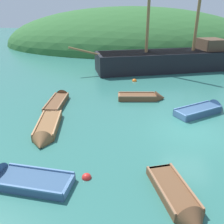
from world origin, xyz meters
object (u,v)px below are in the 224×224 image
Objects in this scene: rowboat_outer_left at (59,101)px; rowboat_far at (204,110)px; buoy_orange at (134,81)px; buoy_red at (87,178)px; rowboat_portside at (144,98)px; rowboat_near_dock at (46,131)px; rowboat_outer_right at (19,180)px; sailing_ship at (172,63)px; rowboat_center at (179,202)px.

rowboat_far is at bearing -97.48° from rowboat_outer_left.
rowboat_outer_left reaches higher than buoy_orange.
rowboat_far is 9.18m from buoy_red.
rowboat_far is (3.66, -1.97, 0.03)m from rowboat_portside.
buoy_red is (2.77, -3.36, -0.11)m from rowboat_near_dock.
rowboat_outer_left is 8.42m from buoy_red.
rowboat_outer_right is 8.25m from rowboat_outer_left.
sailing_ship reaches higher than buoy_red.
buoy_orange is (-3.85, -4.57, -0.72)m from sailing_ship.
rowboat_portside is (4.95, 9.31, 0.02)m from rowboat_outer_right.
sailing_ship is at bearing 58.72° from rowboat_far.
buoy_red is (-3.35, 1.03, -0.09)m from rowboat_center.
rowboat_outer_left is 7.55m from buoy_orange.
rowboat_outer_right is (0.28, -3.86, -0.02)m from rowboat_near_dock.
rowboat_near_dock reaches higher than rowboat_outer_left.
rowboat_near_dock is at bearing 43.05° from sailing_ship.
rowboat_outer_right is at bearing -113.16° from rowboat_center.
sailing_ship is 13.53m from rowboat_outer_left.
rowboat_outer_right reaches higher than rowboat_center.
rowboat_portside is 5.96m from rowboat_outer_left.
buoy_red is (-6.12, -6.84, -0.14)m from rowboat_far.
rowboat_center is at bearing 45.77° from rowboat_near_dock.
rowboat_outer_left is (-0.63, 4.34, -0.00)m from rowboat_near_dock.
rowboat_near_dock is 1.09× the size of rowboat_outer_right.
buoy_red is 0.90× the size of buoy_orange.
rowboat_near_dock reaches higher than buoy_orange.
rowboat_far is 9.73× the size of buoy_red.
rowboat_outer_left reaches higher than buoy_red.
buoy_orange is (5.15, 5.52, -0.11)m from rowboat_outer_left.
sailing_ship is 16.70m from rowboat_near_dock.
sailing_ship reaches higher than rowboat_outer_right.
rowboat_center is 8.34m from rowboat_far.
buoy_orange reaches higher than buoy_red.
rowboat_far is at bearing -132.96° from rowboat_outer_right.
rowboat_portside reaches higher than rowboat_center.
buoy_orange is (-0.70, 4.42, -0.12)m from rowboat_portside.
rowboat_far is at bearing 75.88° from sailing_ship.
rowboat_portside is 8.91× the size of buoy_red.
rowboat_near_dock is 7.53m from rowboat_center.
rowboat_near_dock is 4.39m from rowboat_outer_left.
rowboat_outer_left is at bearing 113.81° from buoy_red.
sailing_ship reaches higher than rowboat_near_dock.
rowboat_portside is at bearing 53.89° from sailing_ship.
rowboat_outer_left is 9.39× the size of buoy_orange.
sailing_ship is at bearing 49.88° from buoy_orange.
rowboat_center reaches higher than buoy_red.
buoy_red is at bearing 55.69° from sailing_ship.
rowboat_outer_right is at bearing -107.18° from buoy_orange.
rowboat_portside is 4.16m from rowboat_far.
sailing_ship is 4.54× the size of rowboat_near_dock.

